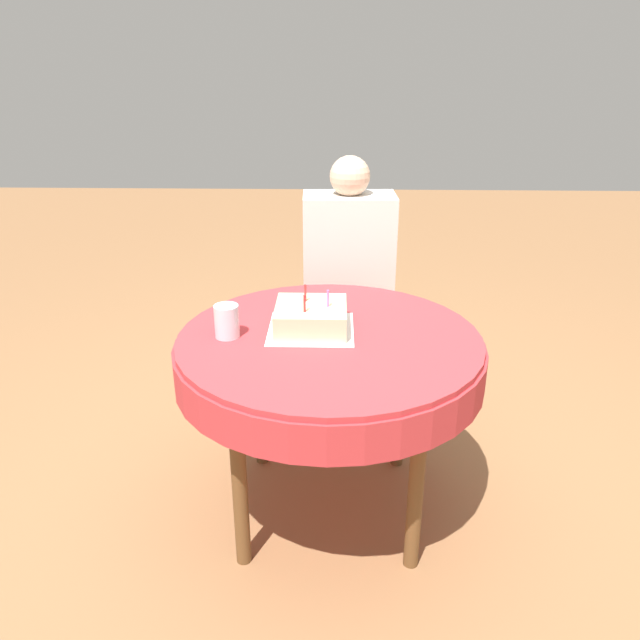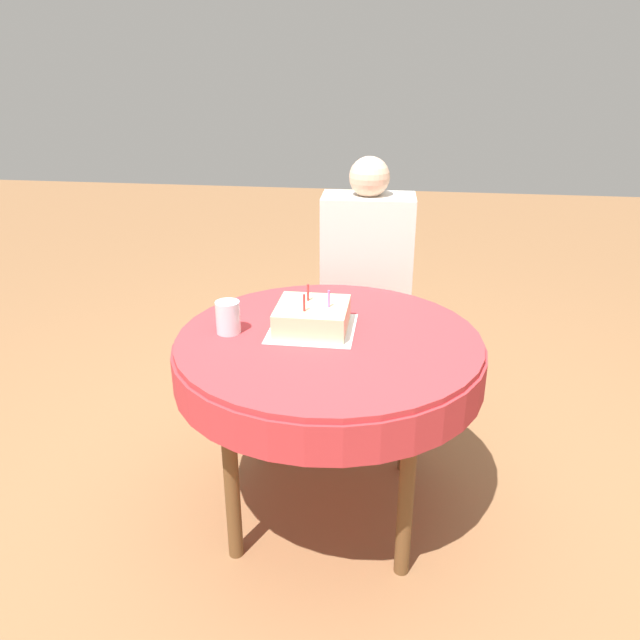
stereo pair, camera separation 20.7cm
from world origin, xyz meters
name	(u,v)px [view 1 (the left image)]	position (x,y,z in m)	size (l,w,h in m)	color
ground_plane	(328,506)	(0.00, 0.00, 0.00)	(12.00, 12.00, 0.00)	#8C603D
dining_table	(329,359)	(0.00, 0.00, 0.62)	(1.04, 1.04, 0.71)	#BC3338
chair	(347,302)	(0.07, 0.85, 0.50)	(0.43, 0.43, 0.91)	brown
person	(349,265)	(0.07, 0.76, 0.71)	(0.41, 0.33, 1.18)	#DBB293
napkin	(311,329)	(-0.06, 0.06, 0.71)	(0.29, 0.29, 0.00)	white
birthday_cake	(311,317)	(-0.06, 0.06, 0.75)	(0.24, 0.24, 0.14)	beige
drinking_glass	(227,321)	(-0.34, -0.01, 0.76)	(0.08, 0.08, 0.11)	silver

